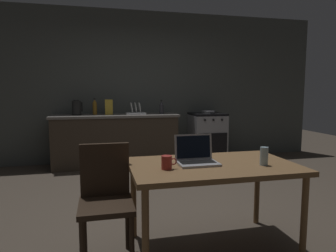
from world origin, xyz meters
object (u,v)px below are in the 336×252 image
Objects in this scene: drinking_glass at (264,156)px; bottle_b at (95,107)px; stove_oven at (207,137)px; cereal_box at (109,107)px; electric_kettle at (77,108)px; frying_pan at (208,112)px; chair at (106,194)px; laptop at (196,158)px; bottle at (161,107)px; dining_table at (213,172)px; dish_rack at (136,112)px; coffee_mug at (167,162)px.

bottle_b is at bearing 112.27° from drinking_glass.
stove_oven is 3.43× the size of cereal_box.
stove_oven is at bearing -0.06° from electric_kettle.
electric_kettle is at bearing 179.31° from frying_pan.
stove_oven is at bearing -2.32° from bottle_b.
chair reaches higher than drinking_glass.
laptop is 1.29× the size of bottle.
dining_table is at bearing -67.57° from electric_kettle.
laptop is 1.23× the size of electric_kettle.
stove_oven is 3.25m from drinking_glass.
dining_table is at bearing -76.83° from cereal_box.
chair is (-0.85, 0.05, -0.13)m from dining_table.
drinking_glass is (-0.71, -3.16, 0.34)m from stove_oven.
dining_table is 3.29m from electric_kettle.
cereal_box is 0.47m from dish_rack.
electric_kettle reaches higher than dish_rack.
bottle is (0.20, 2.97, 0.37)m from dining_table.
dish_rack is 1.21× the size of bottle_b.
electric_kettle is at bearing 87.48° from chair.
laptop is 3.20m from frying_pan.
stove_oven reaches higher than drinking_glass.
bottle reaches higher than stove_oven.
frying_pan is at bearing -1.19° from dish_rack.
stove_oven is at bearing 70.22° from dining_table.
drinking_glass is at bearing -71.12° from cereal_box.
bottle is 1.16m from bottle_b.
dish_rack is (-0.45, 0.05, -0.07)m from bottle.
frying_pan is at bearing 46.42° from chair.
dish_rack is (-0.13, 2.98, 0.18)m from laptop.
bottle_b is (-0.70, 0.08, 0.09)m from dish_rack.
bottle is at bearing 78.88° from coffee_mug.
chair is 3.16× the size of bottle_b.
chair is at bearing -109.78° from bottle.
dish_rack is (-1.35, 0.03, 0.02)m from frying_pan.
bottle is at bearing 86.11° from dining_table.
electric_kettle and cereal_box have the same top height.
dish_rack reaches higher than laptop.
bottle is 3.12m from drinking_glass.
frying_pan reaches higher than dining_table.
laptop is at bearing -74.90° from bottle_b.
frying_pan reaches higher than drinking_glass.
bottle_b is at bearing 177.68° from stove_oven.
laptop is 2.99m from dish_rack.
cereal_box reaches higher than dining_table.
electric_kettle is 1.45m from bottle.
frying_pan is 3.42m from coffee_mug.
stove_oven is 3.23m from laptop.
bottle reaches higher than dining_table.
chair is 0.77m from laptop.
bottle_b is at bearing 107.03° from dining_table.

